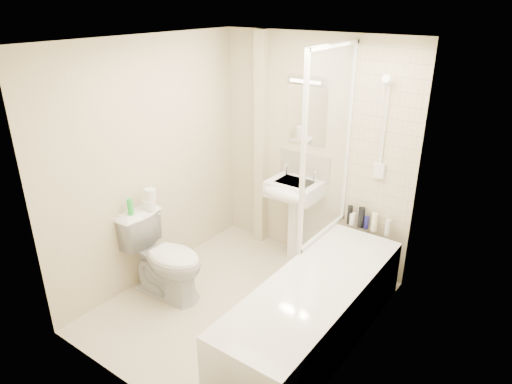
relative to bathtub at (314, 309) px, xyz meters
The scene contains 25 objects.
floor 0.80m from the bathtub, behind, with size 2.50×2.50×0.00m, color beige.
wall_back 1.70m from the bathtub, 121.55° to the left, with size 2.20×0.02×2.40m, color beige.
wall_left 2.06m from the bathtub, behind, with size 0.02×2.50×2.40m, color beige.
wall_right 0.98m from the bathtub, ahead, with size 0.02×2.50×2.40m, color beige.
ceiling 2.24m from the bathtub, behind, with size 2.20×2.50×0.02m, color white.
tile_back 1.66m from the bathtub, 90.00° to the left, with size 0.70×0.01×1.75m, color beige.
tile_right 1.19m from the bathtub, ahead, with size 0.01×2.10×1.75m, color beige.
pipe_boxing 2.01m from the bathtub, 139.71° to the left, with size 0.12×0.12×2.40m, color beige.
splashback 1.65m from the bathtub, 124.61° to the left, with size 0.60×0.01×0.30m, color beige.
mirror 1.96m from the bathtub, 124.65° to the left, with size 0.46×0.01×0.60m, color white.
strip_light 2.21m from the bathtub, 125.17° to the left, with size 0.42×0.07×0.07m, color silver.
bathtub is the anchor object (origin of this frame).
shower_screen 1.44m from the bathtub, 114.45° to the left, with size 0.04×0.92×1.80m.
shower_fixture 1.71m from the bathtub, 90.09° to the left, with size 0.10×0.16×0.99m.
pedestal_sink 1.36m from the bathtub, 130.32° to the left, with size 0.54×0.49×1.04m.
bottle_black_a 1.21m from the bathtub, 101.84° to the left, with size 0.05×0.05×0.20m, color black.
bottle_white_a 1.20m from the bathtub, 100.31° to the left, with size 0.06×0.06×0.13m, color white.
bottle_black_b 1.20m from the bathtub, 95.67° to the left, with size 0.07×0.07×0.21m, color black.
bottle_blue 1.18m from the bathtub, 92.66° to the left, with size 0.05×0.05×0.14m, color navy.
bottle_cream 1.19m from the bathtub, 88.64° to the left, with size 0.06×0.06×0.19m, color #F1E7BA.
bottle_white_b 1.19m from the bathtub, 81.68° to the left, with size 0.06×0.06×0.16m, color silver.
toilet 1.50m from the bathtub, 169.16° to the right, with size 0.83×0.50×0.82m, color white.
toilet_roll_lower 1.83m from the bathtub, behind, with size 0.12×0.12×0.09m, color white.
toilet_roll_upper 1.85m from the bathtub, behind, with size 0.11×0.11×0.11m, color white.
green_bottle 1.91m from the bathtub, 167.39° to the right, with size 0.05×0.05×0.16m, color green.
Camera 1 is at (2.18, -2.79, 2.70)m, focal length 32.00 mm.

